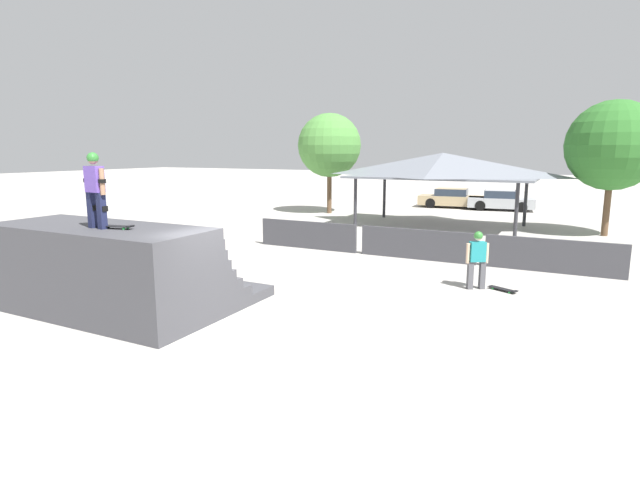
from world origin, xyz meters
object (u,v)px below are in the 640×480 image
at_px(bystander_walking, 477,255).
at_px(skateboard_on_ground, 504,289).
at_px(tree_far_back, 613,146).
at_px(parked_car_silver, 501,201).
at_px(skater_on_deck, 95,185).
at_px(tree_beside_pavilion, 329,146).
at_px(parked_car_tan, 453,199).
at_px(skateboard_on_deck, 117,226).

distance_m(bystander_walking, skateboard_on_ground, 1.13).
bearing_deg(tree_far_back, parked_car_silver, 123.75).
xyz_separation_m(skater_on_deck, tree_beside_pavilion, (-3.99, 19.69, 1.05)).
bearing_deg(skateboard_on_ground, tree_far_back, 101.87).
relative_size(bystander_walking, skateboard_on_ground, 1.95).
height_order(tree_beside_pavilion, parked_car_tan, tree_beside_pavilion).
height_order(skateboard_on_deck, bystander_walking, skateboard_on_deck).
relative_size(skater_on_deck, skateboard_on_deck, 1.99).
distance_m(skater_on_deck, tree_far_back, 20.70).
bearing_deg(skateboard_on_ground, skateboard_on_deck, -113.73).
xyz_separation_m(bystander_walking, tree_beside_pavilion, (-10.97, 13.41, 3.10)).
xyz_separation_m(bystander_walking, skateboard_on_ground, (0.72, 0.10, -0.87)).
distance_m(bystander_walking, parked_car_silver, 19.77).
xyz_separation_m(skater_on_deck, bystander_walking, (6.99, 6.27, -2.05)).
height_order(skateboard_on_deck, parked_car_tan, skateboard_on_deck).
height_order(skateboard_on_deck, skateboard_on_ground, skateboard_on_deck).
xyz_separation_m(skateboard_on_deck, parked_car_tan, (1.58, 25.93, -1.50)).
bearing_deg(tree_far_back, bystander_walking, -106.98).
bearing_deg(tree_far_back, tree_beside_pavilion, 172.62).
xyz_separation_m(skater_on_deck, parked_car_tan, (2.01, 26.07, -2.38)).
bearing_deg(bystander_walking, tree_beside_pavilion, -82.28).
bearing_deg(parked_car_silver, parked_car_tan, 171.45).
bearing_deg(parked_car_silver, skateboard_on_ground, -88.71).
distance_m(bystander_walking, parked_car_tan, 20.41).
bearing_deg(parked_car_silver, tree_far_back, -62.62).
bearing_deg(skater_on_deck, bystander_walking, 47.26).
bearing_deg(parked_car_silver, tree_beside_pavilion, -151.71).
bearing_deg(skateboard_on_ground, bystander_walking, -146.79).
bearing_deg(tree_beside_pavilion, skateboard_on_ground, -48.73).
distance_m(skateboard_on_deck, tree_far_back, 20.43).
bearing_deg(skateboard_on_ground, skater_on_deck, -114.76).
height_order(skater_on_deck, tree_beside_pavilion, tree_beside_pavilion).
relative_size(tree_far_back, parked_car_silver, 1.42).
xyz_separation_m(tree_beside_pavilion, tree_far_back, (14.49, -1.88, -0.10)).
relative_size(parked_car_tan, parked_car_silver, 1.09).
height_order(bystander_walking, skateboard_on_ground, bystander_walking).
xyz_separation_m(skater_on_deck, skateboard_on_deck, (0.43, 0.14, -0.88)).
distance_m(skateboard_on_deck, parked_car_silver, 26.27).
height_order(skateboard_on_ground, parked_car_tan, parked_car_tan).
distance_m(skater_on_deck, parked_car_tan, 26.25).
bearing_deg(tree_far_back, parked_car_tan, 135.82).
xyz_separation_m(tree_beside_pavilion, parked_car_tan, (6.00, 6.38, -3.43)).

